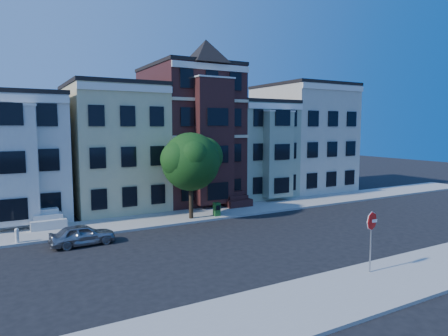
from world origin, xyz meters
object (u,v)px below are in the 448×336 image
parked_car (82,235)px  newspaper_box (217,209)px  street_tree (191,166)px  fire_hydrant (17,237)px  stop_sign (371,238)px

parked_car → newspaper_box: size_ratio=3.61×
newspaper_box → street_tree: bearing=174.3°
parked_car → newspaper_box: (10.08, 2.33, 0.03)m
parked_car → fire_hydrant: parked_car is taller
parked_car → fire_hydrant: bearing=57.6°
fire_hydrant → stop_sign: bearing=-43.7°
parked_car → stop_sign: (10.64, -11.42, 1.13)m
newspaper_box → fire_hydrant: size_ratio=1.48×
parked_car → fire_hydrant: 3.80m
parked_car → stop_sign: stop_sign is taller
street_tree → newspaper_box: (2.01, -0.22, -3.37)m
parked_car → stop_sign: 15.65m
street_tree → newspaper_box: street_tree is taller
newspaper_box → fire_hydrant: bearing=-177.6°
street_tree → stop_sign: street_tree is taller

